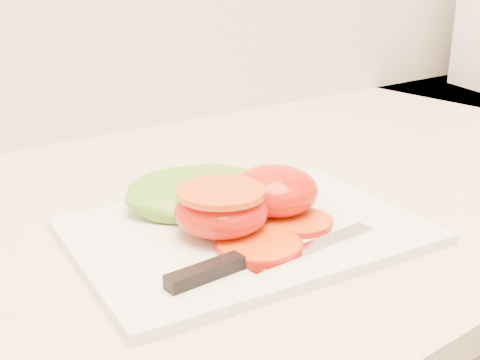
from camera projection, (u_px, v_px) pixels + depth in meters
cutting_board at (246, 231)px, 0.58m from camera, size 0.35×0.28×0.01m
tomato_half_dome at (274, 191)px, 0.61m from camera, size 0.09×0.09×0.05m
tomato_half_cut at (221, 209)px, 0.56m from camera, size 0.09×0.09×0.04m
tomato_slice_0 at (259, 245)px, 0.54m from camera, size 0.08×0.08×0.01m
tomato_slice_1 at (298, 222)px, 0.59m from camera, size 0.07×0.07×0.01m
lettuce_leaf_0 at (202, 193)px, 0.63m from camera, size 0.19×0.15×0.03m
lettuce_leaf_1 at (234, 188)px, 0.65m from camera, size 0.11×0.08×0.02m
knife at (250, 262)px, 0.50m from camera, size 0.22×0.03×0.01m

